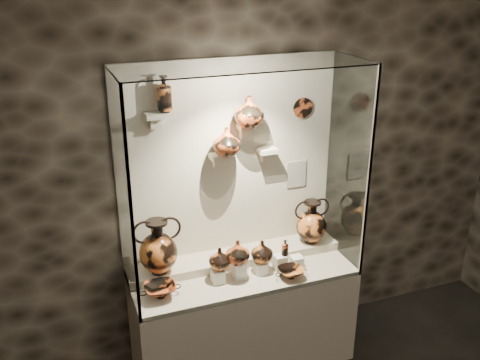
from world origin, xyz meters
name	(u,v)px	position (x,y,z in m)	size (l,w,h in m)	color
wall_back	(228,164)	(0.00, 2.50, 1.60)	(5.00, 0.02, 3.20)	black
plinth	(243,319)	(0.00, 2.18, 0.40)	(1.70, 0.60, 0.80)	beige
front_tier	(243,274)	(0.00, 2.18, 0.82)	(1.68, 0.58, 0.03)	#C1B196
rear_tier	(235,259)	(0.00, 2.35, 0.85)	(1.70, 0.25, 0.10)	#C1B196
back_panel	(229,164)	(0.00, 2.50, 1.60)	(1.70, 0.03, 1.60)	beige
glass_front	(260,194)	(0.00, 1.88, 1.60)	(1.70, 0.01, 1.60)	white
glass_left	(123,196)	(-0.85, 2.18, 1.60)	(0.01, 0.60, 1.60)	white
glass_right	(348,164)	(0.85, 2.18, 1.60)	(0.01, 0.60, 1.60)	white
glass_top	(244,65)	(0.00, 2.18, 2.40)	(1.70, 0.60, 0.01)	white
frame_post_left	(131,214)	(-0.84, 1.89, 1.60)	(0.02, 0.02, 1.60)	gray
frame_post_right	(369,177)	(0.84, 1.89, 1.60)	(0.02, 0.02, 1.60)	gray
pedestal_a	(218,276)	(-0.22, 2.13, 0.88)	(0.09, 0.09, 0.10)	silver
pedestal_b	(239,270)	(-0.05, 2.13, 0.90)	(0.09, 0.09, 0.13)	silver
pedestal_c	(261,268)	(0.12, 2.13, 0.88)	(0.09, 0.09, 0.09)	silver
pedestal_d	(280,262)	(0.28, 2.13, 0.89)	(0.09, 0.09, 0.12)	silver
pedestal_e	(296,261)	(0.42, 2.13, 0.87)	(0.09, 0.09, 0.08)	silver
bracket_ul	(155,115)	(-0.55, 2.42, 2.05)	(0.14, 0.12, 0.04)	beige
bracket_ca	(219,156)	(-0.10, 2.42, 1.70)	(0.14, 0.12, 0.04)	beige
bracket_cb	(245,127)	(0.10, 2.42, 1.90)	(0.10, 0.12, 0.04)	beige
bracket_cc	(267,150)	(0.28, 2.42, 1.70)	(0.14, 0.12, 0.04)	beige
amphora_left	(158,247)	(-0.61, 2.30, 1.11)	(0.34, 0.34, 0.42)	#CF6827
amphora_right	(311,221)	(0.64, 2.33, 1.08)	(0.29, 0.29, 0.36)	#CF6827
jug_a	(220,258)	(-0.20, 2.15, 1.01)	(0.16, 0.16, 0.17)	#CF6827
jug_b	(238,252)	(-0.07, 2.12, 1.05)	(0.18, 0.18, 0.18)	#BA4A20
jug_c	(262,251)	(0.13, 2.15, 1.01)	(0.17, 0.17, 0.17)	#CF6827
lekythos_small	(285,247)	(0.31, 2.12, 1.02)	(0.06, 0.06, 0.14)	#BA4A20
kylix_left	(160,290)	(-0.66, 2.09, 0.89)	(0.29, 0.24, 0.11)	#BA4A20
kylix_right	(291,272)	(0.31, 1.99, 0.88)	(0.24, 0.20, 0.10)	#CF6827
lekythos_tall	(164,92)	(-0.48, 2.41, 2.21)	(0.11, 0.11, 0.28)	#CF6827
ovoid_vase_a	(227,142)	(-0.06, 2.37, 1.82)	(0.20, 0.20, 0.21)	#BA4A20
ovoid_vase_b	(249,111)	(0.11, 2.36, 2.03)	(0.22, 0.22, 0.23)	#BA4A20
wall_plate	(303,108)	(0.59, 2.47, 1.99)	(0.16, 0.16, 0.02)	#AB4421
info_placard	(296,174)	(0.56, 2.47, 1.45)	(0.16, 0.01, 0.22)	beige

